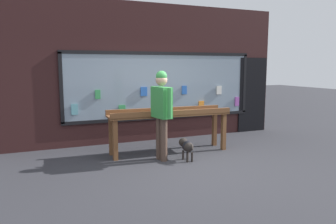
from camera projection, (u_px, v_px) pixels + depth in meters
The scene contains 5 objects.
ground_plane at pixel (191, 165), 6.23m from camera, with size 40.00×40.00×0.00m, color #2D2D33.
shopfront_facade at pixel (150, 74), 8.19m from camera, with size 7.24×0.29×3.40m.
display_table_main at pixel (169, 118), 7.06m from camera, with size 2.67×0.72×0.96m.
person_browsing at pixel (162, 108), 6.44m from camera, with size 0.29×0.69×1.78m.
small_dog at pixel (187, 146), 6.53m from camera, with size 0.22×0.54×0.42m.
Camera 1 is at (-2.75, -5.37, 1.88)m, focal length 35.00 mm.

